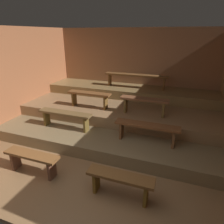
# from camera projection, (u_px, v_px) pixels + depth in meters

# --- Properties ---
(ground) EXTENTS (6.04, 5.47, 0.08)m
(ground) POSITION_uv_depth(u_px,v_px,m) (110.00, 138.00, 4.97)
(ground) COLOR olive
(wall_back) EXTENTS (6.04, 0.06, 2.58)m
(wall_back) POSITION_uv_depth(u_px,v_px,m) (135.00, 69.00, 6.53)
(wall_back) COLOR #966646
(wall_back) RESTS_ON ground
(wall_left) EXTENTS (0.06, 5.47, 2.58)m
(wall_left) POSITION_uv_depth(u_px,v_px,m) (18.00, 78.00, 5.31)
(wall_left) COLOR #975734
(wall_left) RESTS_ON ground
(platform_lower) EXTENTS (5.24, 3.43, 0.27)m
(platform_lower) POSITION_uv_depth(u_px,v_px,m) (118.00, 122.00, 5.44)
(platform_lower) COLOR olive
(platform_lower) RESTS_ON ground
(platform_middle) EXTENTS (5.24, 2.46, 0.27)m
(platform_middle) POSITION_uv_depth(u_px,v_px,m) (123.00, 107.00, 5.76)
(platform_middle) COLOR olive
(platform_middle) RESTS_ON platform_lower
(platform_upper) EXTENTS (5.24, 1.07, 0.27)m
(platform_upper) POSITION_uv_depth(u_px,v_px,m) (130.00, 92.00, 6.27)
(platform_upper) COLOR olive
(platform_upper) RESTS_ON platform_middle
(bench_floor_left) EXTENTS (1.05, 0.24, 0.41)m
(bench_floor_left) POSITION_uv_depth(u_px,v_px,m) (32.00, 158.00, 3.56)
(bench_floor_left) COLOR brown
(bench_floor_left) RESTS_ON ground
(bench_floor_right) EXTENTS (1.05, 0.24, 0.41)m
(bench_floor_right) POSITION_uv_depth(u_px,v_px,m) (120.00, 180.00, 3.03)
(bench_floor_right) COLOR brown
(bench_floor_right) RESTS_ON ground
(bench_lower_left) EXTENTS (1.33, 0.24, 0.41)m
(bench_lower_left) POSITION_uv_depth(u_px,v_px,m) (65.00, 115.00, 4.67)
(bench_lower_left) COLOR brown
(bench_lower_left) RESTS_ON platform_lower
(bench_lower_right) EXTENTS (1.33, 0.24, 0.41)m
(bench_lower_right) POSITION_uv_depth(u_px,v_px,m) (147.00, 128.00, 4.06)
(bench_lower_right) COLOR brown
(bench_lower_right) RESTS_ON platform_lower
(bench_middle_left) EXTENTS (1.17, 0.24, 0.41)m
(bench_middle_left) POSITION_uv_depth(u_px,v_px,m) (89.00, 96.00, 5.23)
(bench_middle_left) COLOR brown
(bench_middle_left) RESTS_ON platform_middle
(bench_middle_right) EXTENTS (1.17, 0.24, 0.41)m
(bench_middle_right) POSITION_uv_depth(u_px,v_px,m) (144.00, 102.00, 4.76)
(bench_middle_right) COLOR brown
(bench_middle_right) RESTS_ON platform_middle
(bench_upper_center) EXTENTS (1.97, 0.24, 0.41)m
(bench_upper_center) POSITION_uv_depth(u_px,v_px,m) (136.00, 77.00, 6.09)
(bench_upper_center) COLOR brown
(bench_upper_center) RESTS_ON platform_upper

